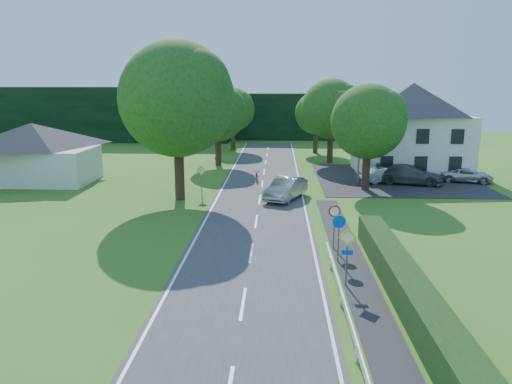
{
  "coord_description": "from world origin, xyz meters",
  "views": [
    {
      "loc": [
        1.32,
        -12.3,
        8.58
      ],
      "look_at": [
        0.0,
        17.59,
        2.02
      ],
      "focal_mm": 35.0,
      "sensor_mm": 36.0,
      "label": 1
    }
  ],
  "objects_px": {
    "parked_car_grey": "(409,174)",
    "moving_car": "(286,188)",
    "parked_car_red": "(386,172)",
    "streetlight": "(358,133)",
    "parked_car_silver_a": "(384,175)",
    "parked_car_silver_b": "(467,175)",
    "motorcycle": "(257,175)",
    "parasol": "(370,167)"
  },
  "relations": [
    {
      "from": "streetlight",
      "to": "parked_car_silver_a",
      "type": "distance_m",
      "value": 4.65
    },
    {
      "from": "streetlight",
      "to": "parked_car_grey",
      "type": "relative_size",
      "value": 1.42
    },
    {
      "from": "moving_car",
      "to": "parked_car_red",
      "type": "bearing_deg",
      "value": 65.47
    },
    {
      "from": "motorcycle",
      "to": "parked_car_silver_a",
      "type": "bearing_deg",
      "value": -3.31
    },
    {
      "from": "parasol",
      "to": "parked_car_red",
      "type": "bearing_deg",
      "value": -47.74
    },
    {
      "from": "parked_car_silver_b",
      "to": "parasol",
      "type": "distance_m",
      "value": 8.45
    },
    {
      "from": "moving_car",
      "to": "motorcycle",
      "type": "height_order",
      "value": "moving_car"
    },
    {
      "from": "streetlight",
      "to": "parked_car_silver_b",
      "type": "relative_size",
      "value": 1.83
    },
    {
      "from": "moving_car",
      "to": "parasol",
      "type": "distance_m",
      "value": 12.57
    },
    {
      "from": "streetlight",
      "to": "parked_car_silver_b",
      "type": "xyz_separation_m",
      "value": [
        9.94,
        1.64,
        -3.82
      ]
    },
    {
      "from": "streetlight",
      "to": "motorcycle",
      "type": "xyz_separation_m",
      "value": [
        -8.58,
        1.16,
        -3.91
      ]
    },
    {
      "from": "parked_car_grey",
      "to": "parasol",
      "type": "bearing_deg",
      "value": 53.68
    },
    {
      "from": "parked_car_grey",
      "to": "motorcycle",
      "type": "bearing_deg",
      "value": 102.35
    },
    {
      "from": "parked_car_silver_a",
      "to": "parked_car_grey",
      "type": "distance_m",
      "value": 2.1
    },
    {
      "from": "motorcycle",
      "to": "parasol",
      "type": "xyz_separation_m",
      "value": [
        10.41,
        2.86,
        0.33
      ]
    },
    {
      "from": "streetlight",
      "to": "moving_car",
      "type": "distance_m",
      "value": 9.12
    },
    {
      "from": "motorcycle",
      "to": "parked_car_silver_b",
      "type": "height_order",
      "value": "parked_car_silver_b"
    },
    {
      "from": "moving_car",
      "to": "parked_car_grey",
      "type": "height_order",
      "value": "parked_car_grey"
    },
    {
      "from": "parked_car_red",
      "to": "motorcycle",
      "type": "bearing_deg",
      "value": 115.52
    },
    {
      "from": "streetlight",
      "to": "motorcycle",
      "type": "height_order",
      "value": "streetlight"
    },
    {
      "from": "moving_car",
      "to": "parked_car_silver_a",
      "type": "xyz_separation_m",
      "value": [
        8.68,
        6.78,
        -0.12
      ]
    },
    {
      "from": "moving_car",
      "to": "parked_car_silver_a",
      "type": "height_order",
      "value": "moving_car"
    },
    {
      "from": "moving_car",
      "to": "parked_car_silver_b",
      "type": "relative_size",
      "value": 1.13
    },
    {
      "from": "motorcycle",
      "to": "parked_car_grey",
      "type": "height_order",
      "value": "parked_car_grey"
    },
    {
      "from": "moving_car",
      "to": "parasol",
      "type": "relative_size",
      "value": 2.63
    },
    {
      "from": "parked_car_silver_b",
      "to": "streetlight",
      "type": "bearing_deg",
      "value": 113.49
    },
    {
      "from": "parked_car_red",
      "to": "parked_car_grey",
      "type": "bearing_deg",
      "value": -125.49
    },
    {
      "from": "moving_car",
      "to": "motorcycle",
      "type": "bearing_deg",
      "value": 132.88
    },
    {
      "from": "parked_car_red",
      "to": "moving_car",
      "type": "bearing_deg",
      "value": 150.55
    },
    {
      "from": "parked_car_red",
      "to": "parasol",
      "type": "bearing_deg",
      "value": 60.5
    },
    {
      "from": "streetlight",
      "to": "parked_car_silver_a",
      "type": "xyz_separation_m",
      "value": [
        2.57,
        1.06,
        -3.73
      ]
    },
    {
      "from": "moving_car",
      "to": "parasol",
      "type": "bearing_deg",
      "value": 73.95
    },
    {
      "from": "parasol",
      "to": "moving_car",
      "type": "bearing_deg",
      "value": -129.21
    },
    {
      "from": "parked_car_grey",
      "to": "moving_car",
      "type": "bearing_deg",
      "value": 135.31
    },
    {
      "from": "parked_car_grey",
      "to": "parked_car_silver_b",
      "type": "bearing_deg",
      "value": -63.74
    },
    {
      "from": "motorcycle",
      "to": "moving_car",
      "type": "bearing_deg",
      "value": -73.06
    },
    {
      "from": "moving_car",
      "to": "parked_car_silver_a",
      "type": "relative_size",
      "value": 1.17
    },
    {
      "from": "motorcycle",
      "to": "parked_car_grey",
      "type": "bearing_deg",
      "value": -5.33
    },
    {
      "from": "parked_car_silver_b",
      "to": "parasol",
      "type": "bearing_deg",
      "value": 87.71
    },
    {
      "from": "streetlight",
      "to": "parked_car_silver_b",
      "type": "bearing_deg",
      "value": 9.39
    },
    {
      "from": "streetlight",
      "to": "parked_car_silver_a",
      "type": "bearing_deg",
      "value": 22.43
    },
    {
      "from": "motorcycle",
      "to": "parked_car_red",
      "type": "distance_m",
      "value": 11.76
    }
  ]
}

